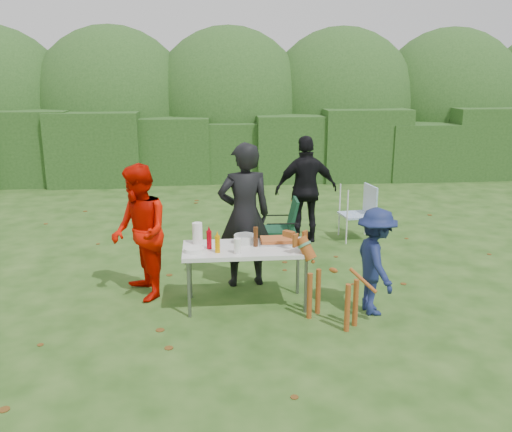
{
  "coord_description": "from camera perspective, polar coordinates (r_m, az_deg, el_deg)",
  "views": [
    {
      "loc": [
        -0.71,
        -5.91,
        2.77
      ],
      "look_at": [
        -0.09,
        0.64,
        1.0
      ],
      "focal_mm": 38.0,
      "sensor_mm": 36.0,
      "label": 1
    }
  ],
  "objects": [
    {
      "name": "person_black_puffy",
      "position": [
        8.93,
        5.3,
        2.79
      ],
      "size": [
        1.07,
        0.52,
        1.77
      ],
      "primitive_type": "imported",
      "rotation": [
        0.0,
        0.0,
        3.23
      ],
      "color": "black",
      "rests_on": "ground"
    },
    {
      "name": "focaccia_bread",
      "position": [
        6.61,
        2.26,
        -2.5
      ],
      "size": [
        0.4,
        0.26,
        0.04
      ],
      "primitive_type": "cube",
      "color": "#B95928",
      "rests_on": "food_tray"
    },
    {
      "name": "lawn_chair",
      "position": [
        9.25,
        10.57,
        0.37
      ],
      "size": [
        0.62,
        0.62,
        0.93
      ],
      "primitive_type": null,
      "rotation": [
        0.0,
        0.0,
        3.29
      ],
      "color": "#4978BC",
      "rests_on": "ground"
    },
    {
      "name": "child",
      "position": [
        6.44,
        12.47,
        -4.7
      ],
      "size": [
        0.51,
        0.84,
        1.27
      ],
      "primitive_type": "imported",
      "rotation": [
        0.0,
        0.0,
        1.62
      ],
      "color": "#16204D",
      "rests_on": "ground"
    },
    {
      "name": "cup_stack",
      "position": [
        6.21,
        -1.97,
        -3.18
      ],
      "size": [
        0.08,
        0.08,
        0.18
      ],
      "primitive_type": "cylinder",
      "color": "white",
      "rests_on": "folding_table"
    },
    {
      "name": "person_cook",
      "position": [
        7.04,
        -1.23,
        0.08
      ],
      "size": [
        0.75,
        0.55,
        1.91
      ],
      "primitive_type": "imported",
      "rotation": [
        0.0,
        0.0,
        3.28
      ],
      "color": "black",
      "rests_on": "ground"
    },
    {
      "name": "folding_table",
      "position": [
        6.47,
        -1.06,
        -3.75
      ],
      "size": [
        1.5,
        0.7,
        0.74
      ],
      "color": "silver",
      "rests_on": "ground"
    },
    {
      "name": "food_tray",
      "position": [
        6.62,
        2.25,
        -2.73
      ],
      "size": [
        0.45,
        0.3,
        0.02
      ],
      "primitive_type": "cube",
      "color": "#B7B7BA",
      "rests_on": "folding_table"
    },
    {
      "name": "hedge_row",
      "position": [
        14.06,
        -2.49,
        7.2
      ],
      "size": [
        22.0,
        1.4,
        1.7
      ],
      "primitive_type": "cube",
      "color": "#23471C",
      "rests_on": "ground"
    },
    {
      "name": "ketchup_bottle",
      "position": [
        6.38,
        -4.96,
        -2.52
      ],
      "size": [
        0.06,
        0.06,
        0.22
      ],
      "primitive_type": "cylinder",
      "color": "#98000B",
      "rests_on": "folding_table"
    },
    {
      "name": "shrub_backdrop",
      "position": [
        15.57,
        -2.83,
        10.73
      ],
      "size": [
        20.0,
        2.6,
        3.2
      ],
      "primitive_type": "ellipsoid",
      "color": "#3D6628",
      "rests_on": "ground"
    },
    {
      "name": "mustard_bottle",
      "position": [
        6.25,
        -4.08,
        -2.98
      ],
      "size": [
        0.06,
        0.06,
        0.2
      ],
      "primitive_type": "cylinder",
      "color": "#D28901",
      "rests_on": "folding_table"
    },
    {
      "name": "pasta_bowl",
      "position": [
        6.6,
        -1.21,
        -2.41
      ],
      "size": [
        0.26,
        0.26,
        0.1
      ],
      "primitive_type": "cylinder",
      "color": "silver",
      "rests_on": "folding_table"
    },
    {
      "name": "plate_stack",
      "position": [
        6.32,
        -6.53,
        -3.56
      ],
      "size": [
        0.24,
        0.24,
        0.05
      ],
      "primitive_type": "cylinder",
      "color": "white",
      "rests_on": "folding_table"
    },
    {
      "name": "dog",
      "position": [
        6.17,
        8.09,
        -6.98
      ],
      "size": [
        0.98,
        0.99,
        0.95
      ],
      "primitive_type": null,
      "rotation": [
        0.0,
        0.0,
        2.35
      ],
      "color": "#91471A",
      "rests_on": "ground"
    },
    {
      "name": "person_red_jacket",
      "position": [
        6.81,
        -12.15,
        -1.72
      ],
      "size": [
        0.9,
        1.0,
        1.69
      ],
      "primitive_type": "imported",
      "rotation": [
        0.0,
        0.0,
        -1.2
      ],
      "color": "red",
      "rests_on": "ground"
    },
    {
      "name": "paper_towel_roll",
      "position": [
        6.58,
        -6.19,
        -1.82
      ],
      "size": [
        0.12,
        0.12,
        0.26
      ],
      "primitive_type": "cylinder",
      "color": "white",
      "rests_on": "folding_table"
    },
    {
      "name": "ground",
      "position": [
        6.57,
        1.32,
        -9.9
      ],
      "size": [
        80.0,
        80.0,
        0.0
      ],
      "primitive_type": "plane",
      "color": "#1E4211"
    },
    {
      "name": "camping_chair",
      "position": [
        8.38,
        2.51,
        -1.09
      ],
      "size": [
        0.58,
        0.58,
        0.89
      ],
      "primitive_type": null,
      "rotation": [
        0.0,
        0.0,
        3.09
      ],
      "color": "#133C25",
      "rests_on": "ground"
    },
    {
      "name": "beer_bottle",
      "position": [
        6.44,
        -0.04,
        -2.2
      ],
      "size": [
        0.06,
        0.06,
        0.24
      ],
      "primitive_type": "cylinder",
      "color": "#47230F",
      "rests_on": "folding_table"
    }
  ]
}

